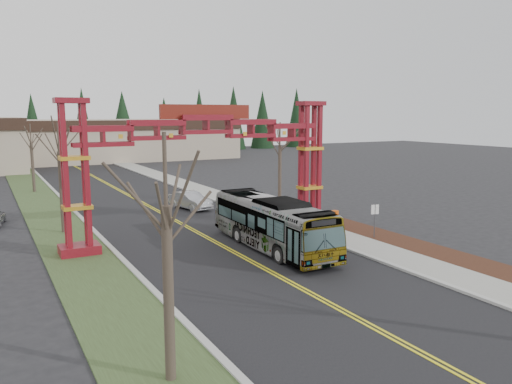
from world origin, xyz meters
TOP-DOWN VIEW (x-y plane):
  - ground at (0.00, 0.00)m, footprint 200.00×200.00m
  - road at (0.00, 25.00)m, footprint 12.00×110.00m
  - lane_line_left at (-0.12, 25.00)m, footprint 0.12×100.00m
  - lane_line_right at (0.12, 25.00)m, footprint 0.12×100.00m
  - curb_right at (6.15, 25.00)m, footprint 0.30×110.00m
  - sidewalk_right at (7.60, 25.00)m, footprint 2.60×110.00m
  - landscape_strip at (10.20, 10.00)m, footprint 2.60×50.00m
  - grass_median at (-8.00, 25.00)m, footprint 4.00×110.00m
  - curb_left at (-6.15, 25.00)m, footprint 0.30×110.00m
  - gateway_arch at (0.00, 18.00)m, footprint 18.20×1.60m
  - retail_building_east at (10.00, 79.95)m, footprint 38.00×20.30m
  - conifer_treeline at (0.25, 92.00)m, footprint 116.10×5.60m
  - transit_bus at (2.37, 13.85)m, footprint 2.84×11.21m
  - silver_sedan at (2.76, 28.07)m, footprint 2.59×4.76m
  - bare_tree_median_near at (-8.00, 2.37)m, footprint 3.21×3.21m
  - bare_tree_median_mid at (-8.00, 24.03)m, footprint 2.90×2.90m
  - bare_tree_median_far at (-8.00, 44.40)m, footprint 3.00×3.00m
  - bare_tree_right_far at (10.00, 25.34)m, footprint 3.00×3.00m
  - street_sign at (9.36, 12.61)m, footprint 0.50×0.19m
  - barrel_south at (9.85, 17.35)m, footprint 0.55×0.55m
  - barrel_mid at (8.72, 19.60)m, footprint 0.58×0.58m
  - barrel_north at (9.48, 22.75)m, footprint 0.51×0.51m

SIDE VIEW (x-z plane):
  - ground at x=0.00m, z-range 0.00..0.00m
  - road at x=0.00m, z-range 0.00..0.02m
  - lane_line_left at x=-0.12m, z-range 0.02..0.03m
  - lane_line_right at x=0.12m, z-range 0.02..0.03m
  - grass_median at x=-8.00m, z-range 0.00..0.08m
  - landscape_strip at x=10.20m, z-range 0.00..0.12m
  - curb_right at x=6.15m, z-range 0.00..0.15m
  - curb_left at x=-6.15m, z-range 0.00..0.15m
  - sidewalk_right at x=7.60m, z-range 0.01..0.15m
  - barrel_north at x=9.48m, z-range 0.00..0.95m
  - barrel_south at x=9.85m, z-range 0.00..1.02m
  - barrel_mid at x=8.72m, z-range 0.00..1.08m
  - silver_sedan at x=2.76m, z-range 0.00..1.49m
  - transit_bus at x=2.37m, z-range 0.00..3.11m
  - street_sign at x=9.36m, z-range 0.50..2.76m
  - retail_building_east at x=10.00m, z-range 0.01..7.01m
  - bare_tree_median_far at x=-8.00m, z-range 1.51..8.56m
  - bare_tree_right_far at x=10.00m, z-range 1.64..8.96m
  - bare_tree_median_near at x=-8.00m, z-range 1.61..9.14m
  - bare_tree_median_mid at x=-8.00m, z-range 1.78..9.25m
  - gateway_arch at x=0.00m, z-range 1.53..10.43m
  - conifer_treeline at x=0.25m, z-range -0.01..12.99m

